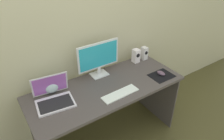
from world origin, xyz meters
The scene contains 11 objects.
ground_plane centered at (0.00, 0.00, 0.00)m, with size 8.00×8.00×0.00m, color #494523.
wall_back centered at (0.00, 0.40, 1.25)m, with size 6.00×0.04×2.50m, color #BDB892.
desk centered at (0.00, 0.00, 0.61)m, with size 1.57×0.63×0.76m.
monitor centered at (0.05, 0.23, 0.97)m, with size 0.47×0.14×0.38m.
speaker_right centered at (0.69, 0.23, 0.84)m, with size 0.07×0.07×0.16m.
speaker_near_monitor centered at (0.56, 0.23, 0.84)m, with size 0.07×0.08×0.16m.
laptop centered at (-0.51, 0.07, 0.81)m, with size 0.36×0.32×0.24m.
fishbowl centered at (-0.48, 0.23, 0.84)m, with size 0.17×0.17×0.17m, color silver.
keyboard_external centered at (0.04, -0.17, 0.76)m, with size 0.37×0.11×0.01m, color white.
mousepad centered at (0.60, -0.16, 0.76)m, with size 0.25×0.20×0.00m, color black.
mouse centered at (0.61, -0.14, 0.78)m, with size 0.06×0.10×0.04m, color #574053.
Camera 1 is at (-0.89, -1.43, 2.01)m, focal length 33.73 mm.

